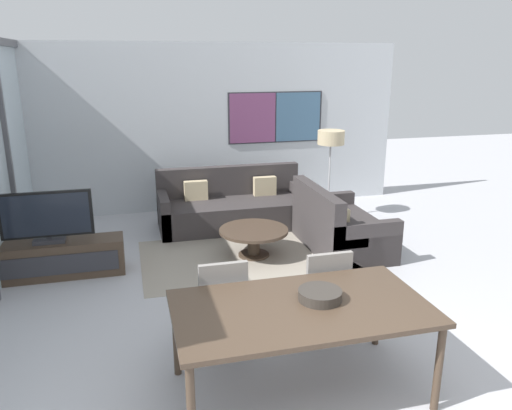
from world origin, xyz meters
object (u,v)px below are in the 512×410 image
Objects in this scene: coffee_table at (254,236)px; dining_table at (301,313)px; dining_chair_left at (221,298)px; sofa_side at (337,229)px; dining_chair_centre at (323,287)px; floor_lamp at (331,142)px; sofa_main at (233,208)px; television at (47,218)px; fruit_bowl at (320,294)px; tv_console at (52,259)px.

dining_table reaches higher than coffee_table.
sofa_side is at bearing 45.55° from dining_chair_left.
dining_chair_centre is at bearing -1.43° from dining_chair_left.
sofa_side reaches higher than dining_table.
dining_chair_centre is 3.73m from floor_lamp.
dining_chair_left is 1.00× the size of dining_chair_centre.
dining_chair_left is at bearing -103.67° from sofa_main.
sofa_side is at bearing 63.23° from dining_chair_centre.
floor_lamp is (4.10, 1.27, 0.52)m from television.
television is 0.67× the size of sofa_side.
fruit_bowl is at bearing 18.17° from dining_table.
coffee_table is 0.63× the size of floor_lamp.
television is 3.72m from sofa_side.
television is 0.72× the size of floor_lamp.
tv_console is 0.87× the size of dining_table.
dining_chair_centre is (2.65, -2.08, 0.28)m from tv_console.
floor_lamp reaches higher than television.
tv_console is at bearing 129.34° from dining_chair_left.
fruit_bowl is at bearing -113.65° from floor_lamp.
tv_console is 3.69m from sofa_side.
fruit_bowl is at bearing -46.86° from dining_chair_left.
dining_table is at bearing -52.35° from television.
fruit_bowl is at bearing -93.70° from coffee_table.
dining_chair_left is (1.69, -2.06, -0.24)m from television.
tv_console is 1.62× the size of television.
dining_table is 2.18× the size of dining_chair_centre.
dining_chair_left reaches higher than sofa_side.
fruit_bowl is 0.23× the size of floor_lamp.
coffee_table is at bearing 0.38° from television.
coffee_table is 2.24m from dining_chair_left.
sofa_main reaches higher than fruit_bowl.
dining_chair_left is 1.00m from fruit_bowl.
dining_chair_left is 4.18m from floor_lamp.
fruit_bowl reaches higher than tv_console.
dining_chair_left is (1.69, -2.06, 0.28)m from tv_console.
sofa_main is 6.76× the size of fruit_bowl.
fruit_bowl is at bearing -49.66° from television.
fruit_bowl is (-1.35, -2.73, 0.52)m from sofa_side.
tv_console is at bearing -90.00° from television.
fruit_bowl is at bearing -49.66° from tv_console.
tv_console is 4.42m from floor_lamp.
dining_chair_left is at bearing 122.60° from dining_table.
dining_chair_centre reaches higher than sofa_main.
sofa_main is 1.49× the size of sofa_side.
dining_chair_left is at bearing 135.55° from sofa_side.
sofa_main reaches higher than coffee_table.
television reaches higher than dining_chair_centre.
floor_lamp is (1.76, 4.02, 0.47)m from fruit_bowl.
coffee_table is 2.87m from dining_table.
sofa_main is at bearing 90.00° from coffee_table.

